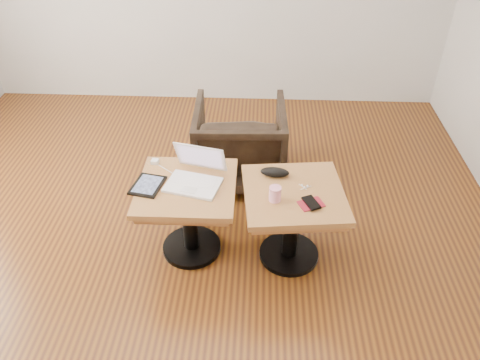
{
  "coord_description": "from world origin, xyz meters",
  "views": [
    {
      "loc": [
        0.5,
        -2.19,
        2.25
      ],
      "look_at": [
        0.39,
        0.03,
        0.59
      ],
      "focal_mm": 35.0,
      "sensor_mm": 36.0,
      "label": 1
    }
  ],
  "objects_px": {
    "armchair": "(240,143)",
    "striped_cup": "(275,194)",
    "side_table_right": "(293,209)",
    "laptop": "(195,176)",
    "side_table_left": "(188,202)"
  },
  "relations": [
    {
      "from": "armchair",
      "to": "striped_cup",
      "type": "bearing_deg",
      "value": 102.52
    },
    {
      "from": "side_table_right",
      "to": "laptop",
      "type": "xyz_separation_m",
      "value": [
        -0.6,
        0.07,
        0.18
      ]
    },
    {
      "from": "side_table_right",
      "to": "striped_cup",
      "type": "bearing_deg",
      "value": -150.46
    },
    {
      "from": "armchair",
      "to": "side_table_right",
      "type": "bearing_deg",
      "value": 110.65
    },
    {
      "from": "laptop",
      "to": "striped_cup",
      "type": "relative_size",
      "value": 4.18
    },
    {
      "from": "striped_cup",
      "to": "laptop",
      "type": "bearing_deg",
      "value": 161.97
    },
    {
      "from": "side_table_left",
      "to": "striped_cup",
      "type": "relative_size",
      "value": 6.58
    },
    {
      "from": "laptop",
      "to": "striped_cup",
      "type": "distance_m",
      "value": 0.5
    },
    {
      "from": "striped_cup",
      "to": "armchair",
      "type": "bearing_deg",
      "value": 104.55
    },
    {
      "from": "laptop",
      "to": "side_table_right",
      "type": "bearing_deg",
      "value": 6.75
    },
    {
      "from": "side_table_left",
      "to": "laptop",
      "type": "distance_m",
      "value": 0.19
    },
    {
      "from": "laptop",
      "to": "striped_cup",
      "type": "bearing_deg",
      "value": -4.36
    },
    {
      "from": "side_table_left",
      "to": "striped_cup",
      "type": "bearing_deg",
      "value": -12.82
    },
    {
      "from": "striped_cup",
      "to": "armchair",
      "type": "xyz_separation_m",
      "value": [
        -0.25,
        0.96,
        -0.27
      ]
    },
    {
      "from": "side_table_left",
      "to": "laptop",
      "type": "height_order",
      "value": "laptop"
    }
  ]
}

